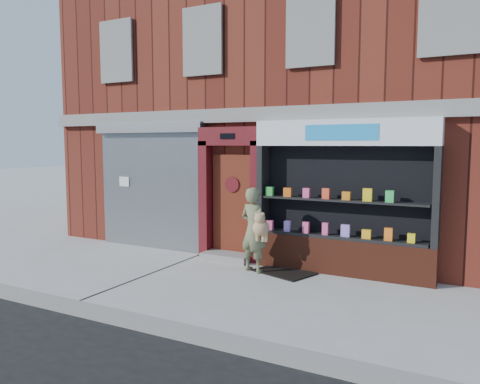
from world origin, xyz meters
The scene contains 8 objects.
ground centered at (0.00, 0.00, 0.00)m, with size 80.00×80.00×0.00m, color #9E9E99.
curb centered at (0.00, -2.15, 0.06)m, with size 60.00×0.30×0.12m, color gray.
building centered at (0.00, 5.99, 4.00)m, with size 12.00×8.16×8.00m.
shutter_bay centered at (-3.00, 1.93, 1.72)m, with size 3.10×0.30×3.04m.
red_door_bay centered at (-0.75, 1.86, 1.46)m, with size 1.52×0.58×2.90m.
pharmacy_bay centered at (1.75, 1.81, 1.37)m, with size 3.50×0.41×3.00m.
woman centered at (0.18, 1.14, 0.85)m, with size 0.71×0.55×1.69m.
doormat centered at (0.74, 1.35, 0.01)m, with size 1.10×0.77×0.03m, color black.
Camera 1 is at (4.19, -7.04, 2.53)m, focal length 35.00 mm.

